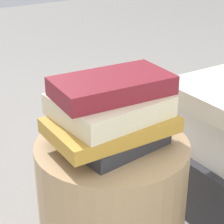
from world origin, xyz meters
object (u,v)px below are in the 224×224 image
Objects in this scene: side_table at (112,212)px; book_maroon at (112,86)px; book_ochre at (111,125)px; book_charcoal at (109,136)px; book_cream at (109,105)px.

side_table is 1.54× the size of book_maroon.
book_ochre is 1.07× the size of book_maroon.
book_charcoal is 0.80× the size of book_maroon.
book_maroon is at bearing -130.78° from book_ochre.
book_ochre reaches higher than book_charcoal.
book_maroon reaches higher than book_ochre.
book_ochre is at bearing 40.00° from side_table.
book_ochre is 1.18× the size of book_cream.
side_table is 0.31m from book_cream.
book_charcoal is at bearing -60.51° from side_table.
book_maroon is at bearing -126.91° from side_table.
book_cream is 0.05m from book_maroon.
book_cream reaches higher than side_table.
book_cream is (-0.00, -0.00, 0.08)m from book_charcoal.
book_ochre is (0.00, 0.02, 0.04)m from book_charcoal.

